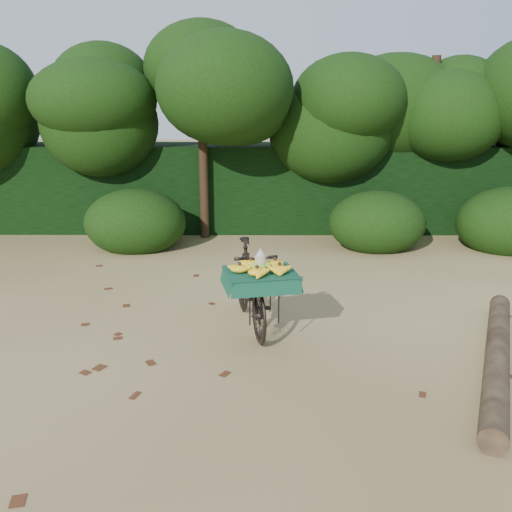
{
  "coord_description": "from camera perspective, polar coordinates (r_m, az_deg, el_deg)",
  "views": [
    {
      "loc": [
        -0.69,
        -5.57,
        2.58
      ],
      "look_at": [
        -0.73,
        0.45,
        0.92
      ],
      "focal_mm": 38.0,
      "sensor_mm": 36.0,
      "label": 1
    }
  ],
  "objects": [
    {
      "name": "ground",
      "position": [
        6.18,
        6.84,
        -9.38
      ],
      "size": [
        80.0,
        80.0,
        0.0
      ],
      "primitive_type": "plane",
      "color": "tan",
      "rests_on": "ground"
    },
    {
      "name": "hedge_backdrop",
      "position": [
        12.01,
        3.67,
        7.36
      ],
      "size": [
        26.0,
        1.8,
        1.8
      ],
      "primitive_type": "cube",
      "color": "black",
      "rests_on": "ground"
    },
    {
      "name": "tree_row",
      "position": [
        11.09,
        0.57,
        12.43
      ],
      "size": [
        14.5,
        2.0,
        4.0
      ],
      "primitive_type": null,
      "color": "black",
      "rests_on": "ground"
    },
    {
      "name": "fallen_log",
      "position": [
        6.17,
        24.06,
        -9.5
      ],
      "size": [
        1.56,
        3.12,
        0.24
      ],
      "primitive_type": "cylinder",
      "rotation": [
        1.57,
        0.0,
        -0.42
      ],
      "color": "brown",
      "rests_on": "ground"
    },
    {
      "name": "leaf_litter",
      "position": [
        6.77,
        6.24,
        -7.03
      ],
      "size": [
        7.0,
        7.3,
        0.01
      ],
      "primitive_type": null,
      "color": "#4C2614",
      "rests_on": "ground"
    },
    {
      "name": "bush_clumps",
      "position": [
        10.17,
        7.08,
        3.22
      ],
      "size": [
        8.8,
        1.7,
        0.9
      ],
      "primitive_type": null,
      "color": "black",
      "rests_on": "ground"
    },
    {
      "name": "vendor_bicycle",
      "position": [
        6.46,
        -0.6,
        -3.04
      ],
      "size": [
        0.97,
        1.86,
        1.05
      ],
      "rotation": [
        0.0,
        0.0,
        0.21
      ],
      "color": "black",
      "rests_on": "ground"
    }
  ]
}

